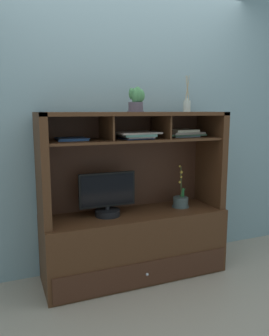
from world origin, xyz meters
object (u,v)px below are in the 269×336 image
object	(u,v)px
potted_orchid	(181,201)
magazine_stack_right	(136,135)
tv_monitor	(107,198)
diffuser_bottle	(187,106)
media_console	(134,227)
magazine_stack_left	(182,133)
magazine_stack_centre	(72,139)
potted_succulent	(136,100)

from	to	relation	value
potted_orchid	magazine_stack_right	size ratio (longest dim) A/B	1.04
tv_monitor	magazine_stack_right	size ratio (longest dim) A/B	1.29
diffuser_bottle	media_console	bearing A→B (deg)	-177.58
magazine_stack_left	diffuser_bottle	distance (m)	0.25
potted_orchid	magazine_stack_centre	world-z (taller)	magazine_stack_centre
magazine_stack_right	potted_succulent	xyz separation A→B (m)	(0.00, 0.00, 0.28)
potted_succulent	magazine_stack_right	bearing A→B (deg)	-156.93
media_console	potted_succulent	distance (m)	1.09
diffuser_bottle	magazine_stack_centre	bearing A→B (deg)	179.46
media_console	magazine_stack_left	bearing A→B (deg)	3.24
media_console	tv_monitor	distance (m)	0.38
media_console	magazine_stack_left	world-z (taller)	media_console
magazine_stack_right	potted_orchid	bearing A→B (deg)	3.73
potted_orchid	magazine_stack_centre	size ratio (longest dim) A/B	1.59
magazine_stack_centre	magazine_stack_right	size ratio (longest dim) A/B	0.65
media_console	magazine_stack_centre	xyz separation A→B (m)	(-0.52, 0.03, 0.78)
media_console	potted_succulent	xyz separation A→B (m)	(0.01, -0.03, 1.09)
magazine_stack_right	potted_succulent	bearing A→B (deg)	23.07
media_console	diffuser_bottle	world-z (taller)	diffuser_bottle
tv_monitor	diffuser_bottle	bearing A→B (deg)	2.50
diffuser_bottle	potted_orchid	bearing A→B (deg)	-153.90
tv_monitor	potted_succulent	bearing A→B (deg)	-5.30
tv_monitor	potted_orchid	distance (m)	0.71
potted_orchid	magazine_stack_right	distance (m)	0.77
magazine_stack_centre	potted_succulent	xyz separation A→B (m)	(0.52, -0.07, 0.31)
magazine_stack_right	tv_monitor	bearing A→B (deg)	174.19
potted_orchid	magazine_stack_centre	bearing A→B (deg)	177.76
media_console	tv_monitor	size ratio (longest dim) A/B	3.30
tv_monitor	potted_orchid	size ratio (longest dim) A/B	1.25
media_console	magazine_stack_right	world-z (taller)	media_console
potted_succulent	potted_orchid	bearing A→B (deg)	3.53
media_console	magazine_stack_centre	distance (m)	0.94
magazine_stack_left	magazine_stack_centre	distance (m)	1.00
tv_monitor	magazine_stack_right	distance (m)	0.57
magazine_stack_left	magazine_stack_centre	world-z (taller)	magazine_stack_left
magazine_stack_left	potted_succulent	distance (m)	0.56
tv_monitor	media_console	bearing A→B (deg)	2.67
magazine_stack_left	magazine_stack_centre	bearing A→B (deg)	179.75
diffuser_bottle	potted_succulent	distance (m)	0.51
potted_orchid	magazine_stack_left	xyz separation A→B (m)	(0.02, 0.03, 0.62)
tv_monitor	diffuser_bottle	world-z (taller)	diffuser_bottle
potted_orchid	tv_monitor	bearing A→B (deg)	-179.62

